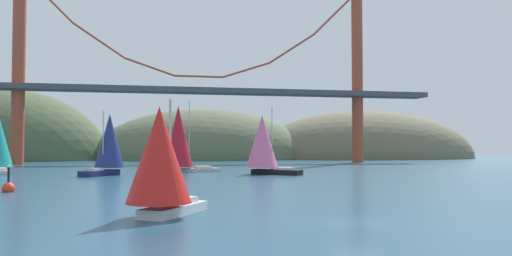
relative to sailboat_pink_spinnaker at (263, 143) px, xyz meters
The scene contains 10 objects.
ground_plane 46.97m from the sailboat_pink_spinnaker, 96.30° to the right, with size 360.00×360.00×0.00m, color navy.
headland_right 104.25m from the sailboat_pink_spinnaker, 58.21° to the left, with size 78.04×44.00×32.46m, color #6B664C.
headland_left 107.12m from the sailboat_pink_spinnaker, 124.19° to the left, with size 62.02×44.00×42.57m, color #4C5B3D.
headland_center 88.65m from the sailboat_pink_spinnaker, 90.08° to the left, with size 69.87×44.00×31.83m, color #5B6647.
suspension_bridge 51.06m from the sailboat_pink_spinnaker, 96.04° to the left, with size 116.71×6.00×43.97m.
sailboat_pink_spinnaker is the anchor object (origin of this frame).
sailboat_red_spinnaker 45.46m from the sailboat_pink_spinnaker, 109.57° to the right, with size 5.59×6.92×6.77m.
sailboat_crimson_sail 14.07m from the sailboat_pink_spinnaker, 146.80° to the left, with size 9.54×5.52×11.29m.
sailboat_navy_sail 21.98m from the sailboat_pink_spinnaker, behind, with size 6.48×8.11×8.95m.
channel_buoy 37.03m from the sailboat_pink_spinnaker, 139.96° to the right, with size 1.10×1.10×2.64m.
Camera 1 is at (-10.44, -25.08, 3.99)m, focal length 35.26 mm.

